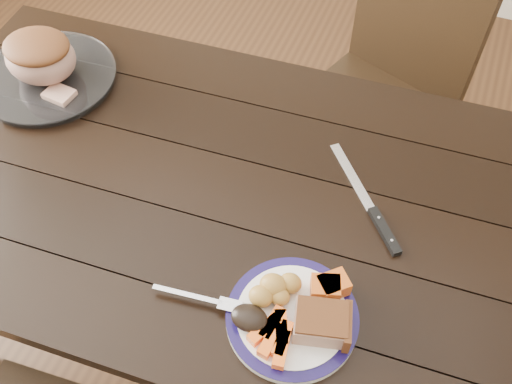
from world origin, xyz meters
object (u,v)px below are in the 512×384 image
(serving_platter, at_px, (48,78))
(pork_slice, at_px, (321,322))
(roast_joint, at_px, (41,58))
(chair_far, at_px, (387,82))
(dining_table, at_px, (228,212))
(carving_knife, at_px, (376,217))
(fork, at_px, (204,299))
(dinner_plate, at_px, (292,318))

(serving_platter, bearing_deg, pork_slice, -24.92)
(serving_platter, relative_size, roast_joint, 1.89)
(chair_far, relative_size, serving_platter, 2.72)
(dining_table, distance_m, roast_joint, 0.61)
(carving_knife, bearing_deg, chair_far, 147.67)
(fork, distance_m, roast_joint, 0.77)
(pork_slice, bearing_deg, dining_table, 140.25)
(dining_table, distance_m, dinner_plate, 0.36)
(serving_platter, bearing_deg, dining_table, -15.23)
(dinner_plate, distance_m, pork_slice, 0.07)
(dinner_plate, xyz_separation_m, pork_slice, (0.06, -0.00, 0.03))
(dining_table, relative_size, carving_knife, 6.41)
(pork_slice, relative_size, fork, 0.55)
(dinner_plate, height_order, carving_knife, dinner_plate)
(pork_slice, bearing_deg, roast_joint, 155.08)
(serving_platter, bearing_deg, roast_joint, -90.00)
(chair_far, distance_m, serving_platter, 1.01)
(pork_slice, xyz_separation_m, carving_knife, (0.03, 0.29, -0.04))
(roast_joint, relative_size, carving_knife, 0.70)
(chair_far, relative_size, roast_joint, 5.16)
(fork, relative_size, carving_knife, 0.69)
(serving_platter, xyz_separation_m, carving_knife, (0.90, -0.11, -0.00))
(dining_table, relative_size, serving_platter, 4.83)
(serving_platter, distance_m, fork, 0.77)
(dining_table, distance_m, fork, 0.30)
(serving_platter, xyz_separation_m, pork_slice, (0.86, -0.40, 0.03))
(chair_far, height_order, carving_knife, chair_far)
(dining_table, bearing_deg, carving_knife, 7.50)
(dinner_plate, height_order, roast_joint, roast_joint)
(fork, xyz_separation_m, roast_joint, (-0.64, 0.43, 0.06))
(dining_table, height_order, fork, fork)
(chair_far, relative_size, carving_knife, 3.62)
(carving_knife, bearing_deg, dinner_plate, -58.08)
(serving_platter, relative_size, fork, 1.91)
(dinner_plate, distance_m, serving_platter, 0.90)
(dinner_plate, bearing_deg, pork_slice, -4.76)
(chair_far, xyz_separation_m, dinner_plate, (0.01, -0.97, 0.23))
(fork, bearing_deg, carving_knife, 43.97)
(chair_far, height_order, serving_platter, chair_far)
(chair_far, distance_m, dinner_plate, 1.00)
(dinner_plate, xyz_separation_m, carving_knife, (0.09, 0.29, -0.00))
(chair_far, height_order, pork_slice, chair_far)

